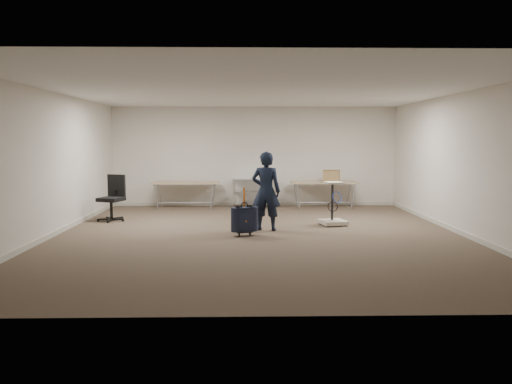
{
  "coord_description": "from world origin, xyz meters",
  "views": [
    {
      "loc": [
        -0.25,
        -9.64,
        1.88
      ],
      "look_at": [
        -0.05,
        0.3,
        0.83
      ],
      "focal_mm": 35.0,
      "sensor_mm": 36.0,
      "label": 1
    }
  ],
  "objects": [
    {
      "name": "folding_table_right",
      "position": [
        1.9,
        3.95,
        0.68
      ],
      "size": [
        1.8,
        0.75,
        0.73
      ],
      "color": "tan",
      "rests_on": "ground"
    },
    {
      "name": "office_chair",
      "position": [
        -3.35,
        1.91,
        0.32
      ],
      "size": [
        0.64,
        0.65,
        1.06
      ],
      "color": "black",
      "rests_on": "ground"
    },
    {
      "name": "cardboard_box",
      "position": [
        2.09,
        3.88,
        0.89
      ],
      "size": [
        0.5,
        0.43,
        0.32
      ],
      "primitive_type": "cube",
      "rotation": [
        0.0,
        0.0,
        -0.28
      ],
      "color": "#8D6142",
      "rests_on": "folding_table_right"
    },
    {
      "name": "folding_table_left",
      "position": [
        -1.9,
        3.95,
        0.68
      ],
      "size": [
        1.8,
        0.75,
        0.73
      ],
      "color": "tan",
      "rests_on": "ground"
    },
    {
      "name": "person",
      "position": [
        0.17,
        0.58,
        0.82
      ],
      "size": [
        0.66,
        0.5,
        1.64
      ],
      "primitive_type": "imported",
      "rotation": [
        0.0,
        0.0,
        2.95
      ],
      "color": "black",
      "rests_on": "ground"
    },
    {
      "name": "suitcase",
      "position": [
        -0.28,
        -0.01,
        0.32
      ],
      "size": [
        0.39,
        0.29,
        0.95
      ],
      "color": "black",
      "rests_on": "ground"
    },
    {
      "name": "ground",
      "position": [
        0.0,
        0.0,
        0.0
      ],
      "size": [
        9.0,
        9.0,
        0.0
      ],
      "primitive_type": "plane",
      "color": "#3E3426",
      "rests_on": "ground"
    },
    {
      "name": "wire_shelf",
      "position": [
        0.0,
        4.2,
        0.44
      ],
      "size": [
        1.22,
        0.47,
        0.8
      ],
      "color": "silver",
      "rests_on": "ground"
    },
    {
      "name": "room_shell",
      "position": [
        0.0,
        1.38,
        0.05
      ],
      "size": [
        8.0,
        9.0,
        9.0
      ],
      "color": "beige",
      "rests_on": "ground"
    },
    {
      "name": "equipment_cart",
      "position": [
        1.67,
        1.2,
        0.25
      ],
      "size": [
        0.63,
        0.63,
        0.95
      ],
      "color": "beige",
      "rests_on": "ground"
    }
  ]
}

